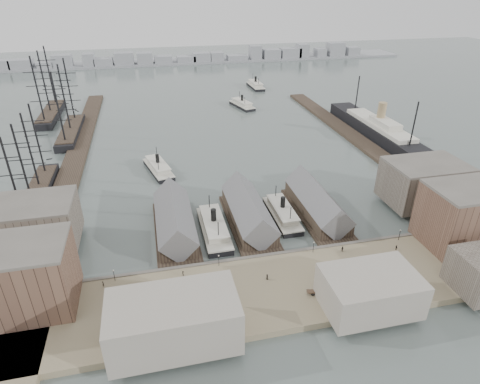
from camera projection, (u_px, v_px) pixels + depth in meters
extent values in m
plane|color=#4B5754|center=(261.00, 251.00, 129.79)|extent=(900.00, 900.00, 0.00)
cube|color=#817356|center=(280.00, 290.00, 112.12)|extent=(180.00, 30.00, 2.00)
cube|color=#59544C|center=(265.00, 257.00, 124.78)|extent=(180.00, 1.20, 2.30)
cube|color=#2D231C|center=(78.00, 152.00, 201.92)|extent=(10.00, 220.00, 1.60)
cube|color=#2D231C|center=(353.00, 136.00, 222.25)|extent=(10.00, 180.00, 1.60)
cube|color=#2D231C|center=(176.00, 232.00, 138.11)|extent=(14.00, 42.00, 1.20)
cube|color=#2D231C|center=(175.00, 223.00, 137.51)|extent=(12.00, 36.00, 5.00)
cube|color=#59595B|center=(174.00, 217.00, 136.29)|extent=(12.60, 37.00, 12.60)
cube|color=#2D231C|center=(249.00, 223.00, 143.26)|extent=(14.00, 42.00, 1.20)
cube|color=#2D231C|center=(248.00, 214.00, 142.67)|extent=(12.00, 36.00, 5.00)
cube|color=#59595B|center=(248.00, 208.00, 141.44)|extent=(12.60, 37.00, 12.60)
cube|color=#2D231C|center=(317.00, 215.00, 148.42)|extent=(14.00, 42.00, 1.20)
cube|color=#2D231C|center=(316.00, 206.00, 147.82)|extent=(12.00, 36.00, 5.00)
cube|color=#59595B|center=(317.00, 200.00, 146.59)|extent=(12.60, 37.00, 12.60)
cube|color=brown|center=(6.00, 281.00, 100.43)|extent=(32.00, 18.00, 18.00)
cube|color=#60564C|center=(34.00, 224.00, 127.16)|extent=(26.00, 20.00, 14.00)
cube|color=brown|center=(472.00, 215.00, 127.14)|extent=(30.00, 18.00, 19.00)
cube|color=#60564C|center=(424.00, 183.00, 151.69)|extent=(28.00, 20.00, 15.00)
cube|color=gray|center=(370.00, 291.00, 102.94)|extent=(24.00, 16.00, 10.00)
cube|color=gray|center=(174.00, 321.00, 92.57)|extent=(30.00, 16.00, 12.00)
cylinder|color=black|center=(114.00, 276.00, 113.07)|extent=(0.16, 0.16, 3.60)
sphere|color=beige|center=(113.00, 270.00, 112.17)|extent=(0.44, 0.44, 0.44)
cylinder|color=black|center=(219.00, 261.00, 119.01)|extent=(0.16, 0.16, 3.60)
sphere|color=beige|center=(219.00, 256.00, 118.12)|extent=(0.44, 0.44, 0.44)
cylinder|color=black|center=(313.00, 247.00, 124.95)|extent=(0.16, 0.16, 3.60)
sphere|color=beige|center=(314.00, 242.00, 124.06)|extent=(0.44, 0.44, 0.44)
cylinder|color=black|center=(399.00, 235.00, 130.90)|extent=(0.16, 0.16, 3.60)
sphere|color=beige|center=(400.00, 230.00, 130.00)|extent=(0.44, 0.44, 0.44)
cube|color=gray|center=(174.00, 61.00, 421.66)|extent=(500.00, 40.00, 2.00)
cube|color=gray|center=(2.00, 66.00, 378.92)|extent=(17.36, 14.00, 10.23)
cube|color=gray|center=(22.00, 65.00, 382.36)|extent=(20.65, 14.00, 10.28)
cube|color=gray|center=(46.00, 66.00, 387.35)|extent=(14.71, 14.00, 7.23)
cube|color=gray|center=(63.00, 62.00, 389.03)|extent=(17.63, 14.00, 13.23)
cube|color=gray|center=(89.00, 61.00, 393.80)|extent=(10.74, 14.00, 13.58)
cube|color=gray|center=(104.00, 63.00, 397.66)|extent=(18.06, 14.00, 8.64)
cube|color=gray|center=(124.00, 59.00, 400.52)|extent=(18.55, 14.00, 13.29)
cube|color=gray|center=(145.00, 59.00, 404.71)|extent=(15.33, 14.00, 12.47)
cube|color=gray|center=(163.00, 60.00, 409.25)|extent=(17.56, 14.00, 8.72)
cube|color=gray|center=(186.00, 60.00, 414.11)|extent=(18.76, 14.00, 7.63)
cube|color=gray|center=(201.00, 58.00, 416.61)|extent=(17.61, 14.00, 10.35)
cube|color=gray|center=(217.00, 57.00, 419.83)|extent=(13.38, 14.00, 10.30)
cube|color=gray|center=(237.00, 58.00, 424.94)|extent=(20.73, 14.00, 6.75)
cube|color=gray|center=(255.00, 53.00, 426.84)|extent=(11.51, 14.00, 15.57)
cube|color=gray|center=(271.00, 55.00, 431.38)|extent=(18.17, 14.00, 11.26)
cube|color=gray|center=(290.00, 54.00, 435.55)|extent=(21.81, 14.00, 11.83)
cube|color=gray|center=(302.00, 51.00, 437.43)|extent=(11.12, 14.00, 15.50)
cube|color=gray|center=(320.00, 53.00, 442.75)|extent=(10.90, 14.00, 10.29)
cube|color=gray|center=(335.00, 50.00, 445.08)|extent=(17.95, 14.00, 15.72)
cube|color=gray|center=(351.00, 52.00, 450.27)|extent=(14.21, 14.00, 10.51)
cube|color=black|center=(214.00, 231.00, 138.39)|extent=(8.05, 28.17, 1.81)
cube|color=beige|center=(214.00, 228.00, 137.77)|extent=(8.45, 28.17, 0.50)
cube|color=beige|center=(214.00, 224.00, 137.11)|extent=(6.54, 20.12, 2.21)
cube|color=beige|center=(214.00, 221.00, 136.45)|extent=(7.04, 22.13, 0.40)
cylinder|color=black|center=(214.00, 215.00, 135.41)|extent=(1.81, 1.81, 4.53)
cylinder|color=black|center=(209.00, 203.00, 143.28)|extent=(0.30, 0.30, 6.04)
cylinder|color=black|center=(218.00, 230.00, 127.72)|extent=(0.30, 0.30, 6.04)
cube|color=black|center=(282.00, 216.00, 147.11)|extent=(7.41, 25.95, 1.67)
cube|color=beige|center=(282.00, 213.00, 146.54)|extent=(7.78, 25.95, 0.46)
cube|color=beige|center=(282.00, 210.00, 145.93)|extent=(6.02, 18.53, 2.04)
cube|color=beige|center=(283.00, 207.00, 145.32)|extent=(6.49, 20.39, 0.37)
cylinder|color=black|center=(283.00, 202.00, 144.36)|extent=(1.67, 1.67, 4.17)
cylinder|color=black|center=(276.00, 192.00, 151.62)|extent=(0.28, 0.28, 5.56)
cylinder|color=black|center=(290.00, 214.00, 137.28)|extent=(0.28, 0.28, 5.56)
cube|color=black|center=(159.00, 170.00, 182.53)|extent=(13.28, 26.45, 1.64)
cube|color=beige|center=(158.00, 168.00, 181.98)|extent=(13.64, 26.54, 0.45)
cube|color=beige|center=(158.00, 165.00, 181.38)|extent=(10.18, 19.07, 2.00)
cube|color=beige|center=(158.00, 163.00, 180.78)|extent=(11.07, 20.94, 0.36)
cylinder|color=black|center=(157.00, 159.00, 179.84)|extent=(1.64, 1.64, 4.09)
cylinder|color=black|center=(157.00, 152.00, 186.96)|extent=(0.27, 0.27, 5.45)
cylinder|color=black|center=(158.00, 166.00, 172.89)|extent=(0.27, 0.27, 5.45)
cube|color=black|center=(242.00, 106.00, 274.34)|extent=(13.53, 26.04, 1.61)
cube|color=beige|center=(242.00, 104.00, 273.80)|extent=(13.87, 26.14, 0.45)
cube|color=beige|center=(242.00, 103.00, 273.21)|extent=(10.34, 18.79, 1.97)
cube|color=beige|center=(242.00, 101.00, 272.62)|extent=(11.24, 20.63, 0.36)
cylinder|color=black|center=(242.00, 98.00, 271.69)|extent=(1.61, 1.61, 4.02)
cylinder|color=black|center=(239.00, 95.00, 278.70)|extent=(0.27, 0.27, 5.37)
cylinder|color=black|center=(245.00, 101.00, 264.86)|extent=(0.27, 0.27, 5.37)
cube|color=black|center=(255.00, 87.00, 322.95)|extent=(8.64, 27.32, 1.74)
cube|color=beige|center=(255.00, 85.00, 322.36)|extent=(9.03, 27.33, 0.48)
cube|color=beige|center=(256.00, 84.00, 321.72)|extent=(6.93, 19.54, 2.13)
cube|color=beige|center=(256.00, 82.00, 321.08)|extent=(7.48, 21.49, 0.39)
cylinder|color=black|center=(256.00, 79.00, 320.08)|extent=(1.74, 1.74, 4.35)
cylinder|color=black|center=(253.00, 77.00, 327.66)|extent=(0.29, 0.29, 5.80)
cylinder|color=black|center=(258.00, 82.00, 312.69)|extent=(0.29, 0.29, 5.80)
cube|color=black|center=(37.00, 196.00, 159.12)|extent=(8.15, 56.16, 3.26)
cube|color=#2D231C|center=(35.00, 192.00, 158.23)|extent=(7.70, 50.55, 0.54)
cylinder|color=black|center=(12.00, 180.00, 134.46)|extent=(0.72, 0.72, 30.80)
cylinder|color=black|center=(22.00, 165.00, 145.73)|extent=(0.72, 0.72, 30.80)
cylinder|color=black|center=(30.00, 151.00, 157.00)|extent=(0.72, 0.72, 30.80)
cylinder|color=black|center=(37.00, 140.00, 168.27)|extent=(0.72, 0.72, 30.80)
cube|color=black|center=(71.00, 132.00, 224.64)|extent=(9.43, 54.51, 3.77)
cube|color=#2D231C|center=(70.00, 128.00, 223.61)|extent=(8.91, 49.06, 0.63)
cylinder|color=black|center=(58.00, 108.00, 199.26)|extent=(0.84, 0.84, 35.64)
cylinder|color=black|center=(64.00, 98.00, 215.66)|extent=(0.84, 0.84, 35.64)
cylinder|color=black|center=(69.00, 90.00, 232.07)|extent=(0.84, 0.84, 35.64)
cube|color=black|center=(51.00, 114.00, 253.99)|extent=(9.87, 54.81, 3.95)
cube|color=#2D231C|center=(50.00, 111.00, 252.91)|extent=(9.32, 49.33, 0.66)
cylinder|color=black|center=(37.00, 90.00, 228.11)|extent=(0.88, 0.88, 37.27)
cylinder|color=black|center=(44.00, 82.00, 244.61)|extent=(0.88, 0.88, 37.27)
cylinder|color=black|center=(50.00, 76.00, 261.10)|extent=(0.88, 0.88, 37.27)
cube|color=black|center=(378.00, 132.00, 221.93)|extent=(13.25, 96.79, 6.11)
cube|color=beige|center=(379.00, 124.00, 220.01)|extent=(11.21, 56.04, 2.04)
cube|color=beige|center=(385.00, 123.00, 214.43)|extent=(8.15, 20.38, 3.06)
cylinder|color=tan|center=(382.00, 112.00, 216.66)|extent=(4.48, 4.48, 10.19)
cube|color=black|center=(456.00, 251.00, 125.73)|extent=(3.52, 9.53, 0.78)
cube|color=#2C3929|center=(457.00, 247.00, 124.95)|extent=(3.67, 10.03, 2.55)
cube|color=#59595B|center=(458.00, 243.00, 124.28)|extent=(3.92, 10.45, 0.29)
imported|color=black|center=(129.00, 304.00, 104.55)|extent=(2.08, 2.06, 1.72)
cube|color=#3F2D21|center=(120.00, 310.00, 102.68)|extent=(2.95, 2.83, 0.25)
cylinder|color=black|center=(122.00, 312.00, 102.48)|extent=(0.89, 0.78, 1.10)
cylinder|color=black|center=(119.00, 310.00, 103.22)|extent=(0.89, 0.78, 1.10)
imported|color=black|center=(220.00, 285.00, 111.12)|extent=(1.88, 0.96, 1.54)
cube|color=#3F2D21|center=(211.00, 287.00, 110.38)|extent=(2.70, 1.69, 0.25)
cylinder|color=black|center=(212.00, 289.00, 109.96)|extent=(1.10, 0.16, 1.10)
cylinder|color=black|center=(211.00, 286.00, 111.14)|extent=(1.10, 0.16, 1.10)
imported|color=black|center=(320.00, 290.00, 109.61)|extent=(1.48, 1.64, 1.44)
cube|color=#3F2D21|center=(312.00, 292.00, 108.59)|extent=(2.84, 1.98, 0.25)
cylinder|color=black|center=(313.00, 294.00, 108.19)|extent=(1.09, 0.29, 1.10)
cylinder|color=black|center=(310.00, 291.00, 109.32)|extent=(1.09, 0.29, 1.10)
imported|color=black|center=(103.00, 284.00, 111.43)|extent=(0.55, 0.69, 1.74)
imported|color=black|center=(149.00, 305.00, 104.11)|extent=(0.91, 0.74, 1.74)
imported|color=black|center=(183.00, 274.00, 115.47)|extent=(0.85, 1.14, 1.57)
imported|color=black|center=(226.00, 300.00, 106.01)|extent=(0.89, 1.02, 1.65)
imported|color=black|center=(267.00, 277.00, 114.07)|extent=(0.69, 0.93, 1.73)
imported|color=black|center=(332.00, 283.00, 111.66)|extent=(0.50, 0.64, 1.65)
imported|color=black|center=(342.00, 249.00, 125.81)|extent=(1.00, 1.09, 1.81)
imported|color=black|center=(394.00, 275.00, 115.02)|extent=(1.06, 1.22, 1.64)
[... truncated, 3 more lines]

